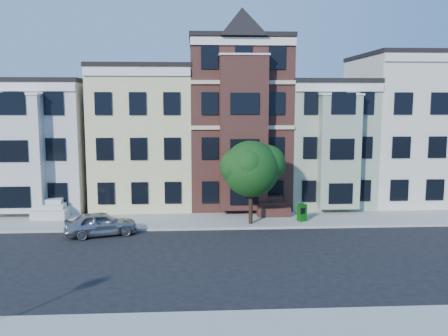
{
  "coord_description": "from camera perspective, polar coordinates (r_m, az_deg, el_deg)",
  "views": [
    {
      "loc": [
        -3.3,
        -23.43,
        7.85
      ],
      "look_at": [
        -1.7,
        3.11,
        4.2
      ],
      "focal_mm": 40.0,
      "sensor_mm": 36.0,
      "label": 1
    }
  ],
  "objects": [
    {
      "name": "house_green",
      "position": [
        39.32,
        11.01,
        2.78
      ],
      "size": [
        6.0,
        9.0,
        9.0
      ],
      "primitive_type": "cube",
      "color": "#91A186",
      "rests_on": "ground"
    },
    {
      "name": "house_yellow",
      "position": [
        38.22,
        -9.01,
        3.44
      ],
      "size": [
        7.0,
        9.0,
        10.0
      ],
      "primitive_type": "cube",
      "color": "beige",
      "rests_on": "ground"
    },
    {
      "name": "house_cream",
      "position": [
        41.55,
        20.46,
        4.08
      ],
      "size": [
        8.0,
        9.0,
        11.0
      ],
      "primitive_type": "cube",
      "color": "silver",
      "rests_on": "ground"
    },
    {
      "name": "fire_hydrant",
      "position": [
        31.29,
        -15.21,
        -6.14
      ],
      "size": [
        0.27,
        0.27,
        0.6
      ],
      "primitive_type": "cylinder",
      "rotation": [
        0.0,
        0.0,
        0.32
      ],
      "color": "silver",
      "rests_on": "far_sidewalk"
    },
    {
      "name": "newspaper_box",
      "position": [
        32.34,
        8.9,
        -5.06
      ],
      "size": [
        0.63,
        0.6,
        1.09
      ],
      "primitive_type": "cube",
      "rotation": [
        0.0,
        0.0,
        0.42
      ],
      "color": "#09520C",
      "rests_on": "far_sidewalk"
    },
    {
      "name": "far_sidewalk",
      "position": [
        32.55,
        2.49,
        -6.01
      ],
      "size": [
        60.0,
        4.0,
        0.15
      ],
      "primitive_type": "cube",
      "color": "#9E9B93",
      "rests_on": "ground"
    },
    {
      "name": "parked_car",
      "position": [
        30.01,
        -13.91,
        -6.19
      ],
      "size": [
        4.44,
        2.78,
        1.41
      ],
      "primitive_type": "imported",
      "rotation": [
        0.0,
        0.0,
        1.86
      ],
      "color": "#929499",
      "rests_on": "ground"
    },
    {
      "name": "house_white",
      "position": [
        39.83,
        -20.53,
        2.5
      ],
      "size": [
        8.0,
        9.0,
        9.0
      ],
      "primitive_type": "cube",
      "color": "beige",
      "rests_on": "ground"
    },
    {
      "name": "near_sidewalk",
      "position": [
        17.59,
        8.16,
        -18.49
      ],
      "size": [
        60.0,
        4.0,
        0.15
      ],
      "primitive_type": "cube",
      "color": "#9E9B93",
      "rests_on": "ground"
    },
    {
      "name": "ground",
      "position": [
        24.93,
        4.42,
        -10.56
      ],
      "size": [
        120.0,
        120.0,
        0.0
      ],
      "primitive_type": "plane",
      "color": "black"
    },
    {
      "name": "house_brown",
      "position": [
        38.12,
        1.53,
        5.03
      ],
      "size": [
        7.0,
        9.0,
        12.0
      ],
      "primitive_type": "cube",
      "color": "#3E1F1A",
      "rests_on": "ground"
    },
    {
      "name": "street_tree",
      "position": [
        30.84,
        3.1,
        -0.54
      ],
      "size": [
        5.68,
        5.68,
        6.45
      ],
      "primitive_type": null,
      "rotation": [
        0.0,
        0.0,
        -0.03
      ],
      "color": "#184D16",
      "rests_on": "far_sidewalk"
    }
  ]
}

